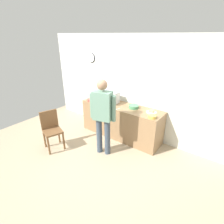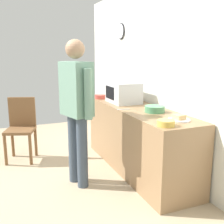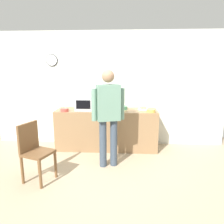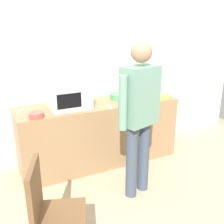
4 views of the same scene
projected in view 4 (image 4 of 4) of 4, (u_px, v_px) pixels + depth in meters
The scene contains 12 objects.
ground_plane at pixel (145, 211), 2.86m from camera, with size 6.00×6.00×0.00m, color tan.
back_wall at pixel (88, 68), 3.80m from camera, with size 5.40×0.13×2.60m.
kitchen_counter at pixel (99, 133), 3.76m from camera, with size 2.21×0.62×0.88m, color #93704C.
microwave at pixel (69, 96), 3.38m from camera, with size 0.50×0.39×0.30m.
sandwich_plate at pixel (146, 94), 4.00m from camera, with size 0.25×0.25×0.07m.
salad_bowl at pixel (36, 115), 3.06m from camera, with size 0.17×0.17×0.06m, color #C64C42.
cereal_bowl at pixel (164, 96), 3.84m from camera, with size 0.18×0.18×0.06m, color gold.
mixing_bowl at pixel (119, 96), 3.79m from camera, with size 0.25×0.25×0.08m, color #4C8E60.
fork_utensil at pixel (21, 110), 3.30m from camera, with size 0.17×0.02×0.01m, color silver.
spoon_utensil at pixel (110, 107), 3.43m from camera, with size 0.17×0.02×0.01m, color silver.
person_standing at pixel (139, 110), 2.87m from camera, with size 0.57×0.34×1.75m.
wooden_chair at pixel (51, 212), 2.09m from camera, with size 0.51×0.51×0.94m.
Camera 4 is at (-1.35, -1.97, 1.94)m, focal length 42.77 mm.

